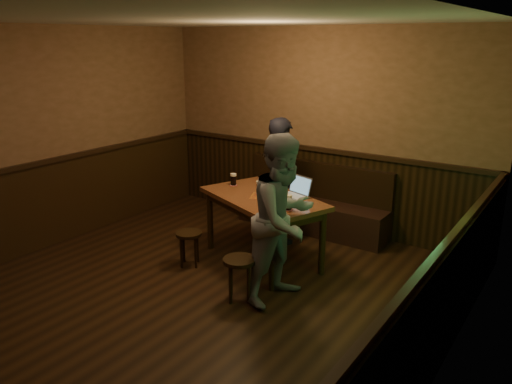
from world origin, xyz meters
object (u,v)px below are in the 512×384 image
object	(u,v)px
laptop	(297,191)
bench	(313,209)
pint_left	(233,179)
stool_left	(189,239)
stool_right	(239,267)
pub_table	(263,205)
pint_mid	(260,187)
person_grey	(284,219)
pint_right	(288,202)
person_suit	(281,181)

from	to	relation	value
laptop	bench	bearing A→B (deg)	123.15
bench	pint_left	world-z (taller)	pint_left
stool_left	stool_right	bearing A→B (deg)	-18.25
pub_table	pint_left	world-z (taller)	pint_left
stool_right	pint_mid	distance (m)	1.21
person_grey	pub_table	bearing A→B (deg)	54.75
pint_right	stool_right	bearing A→B (deg)	-102.80
stool_left	person_grey	xyz separation A→B (m)	(1.34, -0.03, 0.54)
pub_table	pint_mid	xyz separation A→B (m)	(-0.08, 0.05, 0.19)
pint_left	person_suit	bearing A→B (deg)	51.79
stool_left	person_suit	xyz separation A→B (m)	(0.48, 1.30, 0.50)
pub_table	pint_right	world-z (taller)	pint_right
laptop	person_grey	size ratio (longest dim) A/B	0.22
pint_left	pint_mid	size ratio (longest dim) A/B	0.94
laptop	pint_left	bearing A→B (deg)	-160.14
pint_left	person_suit	xyz separation A→B (m)	(0.40, 0.51, -0.07)
pub_table	laptop	xyz separation A→B (m)	(0.32, 0.23, 0.17)
stool_right	laptop	world-z (taller)	laptop
bench	laptop	bearing A→B (deg)	-72.75
stool_right	pub_table	bearing A→B (deg)	109.91
pint_left	laptop	world-z (taller)	laptop
bench	person_grey	xyz separation A→B (m)	(0.69, -1.92, 0.57)
stool_right	pint_mid	world-z (taller)	pint_mid
pint_left	person_grey	world-z (taller)	person_grey
pint_mid	stool_left	bearing A→B (deg)	-130.53
pint_right	person_grey	size ratio (longest dim) A/B	0.10
bench	stool_right	bearing A→B (deg)	-81.25
person_grey	pint_right	bearing A→B (deg)	33.55
laptop	pint_right	bearing A→B (deg)	-54.25
pint_right	pub_table	bearing A→B (deg)	153.30
stool_left	pint_right	distance (m)	1.34
stool_right	person_grey	xyz separation A→B (m)	(0.35, 0.30, 0.51)
bench	stool_right	world-z (taller)	bench
person_suit	bench	bearing A→B (deg)	-78.22
pub_table	stool_left	size ratio (longest dim) A/B	4.17
laptop	person_suit	world-z (taller)	person_suit
bench	laptop	xyz separation A→B (m)	(0.32, -1.04, 0.58)
laptop	person_suit	size ratio (longest dim) A/B	0.23
stool_right	pint_left	size ratio (longest dim) A/B	2.97
bench	laptop	world-z (taller)	laptop
laptop	person_suit	xyz separation A→B (m)	(-0.49, 0.45, -0.05)
stool_left	pint_mid	world-z (taller)	pint_mid
pint_right	person_grey	distance (m)	0.44
stool_left	pint_left	bearing A→B (deg)	84.34
pint_left	pint_mid	xyz separation A→B (m)	(0.49, -0.12, 0.00)
bench	person_grey	bearing A→B (deg)	-70.30
stool_left	stool_right	world-z (taller)	stool_right
pub_table	laptop	world-z (taller)	laptop
bench	pint_right	world-z (taller)	pint_right
stool_right	laptop	size ratio (longest dim) A/B	1.19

